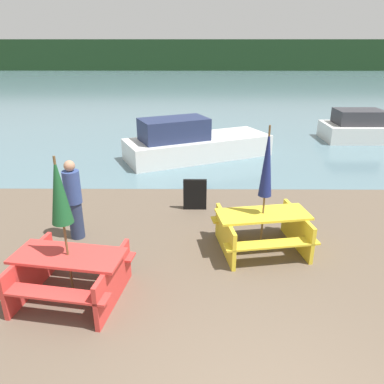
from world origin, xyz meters
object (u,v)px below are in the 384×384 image
(person, at_px, (74,200))
(boat_second, at_px, (371,129))
(signboard, at_px, (195,194))
(picnic_table_red, at_px, (70,271))
(umbrella_darkgreen, at_px, (59,192))
(picnic_table_yellow, at_px, (262,228))
(umbrella_navy, at_px, (267,163))
(boat, at_px, (193,143))

(person, bearing_deg, boat_second, 40.84)
(boat_second, distance_m, signboard, 9.85)
(picnic_table_red, distance_m, umbrella_darkgreen, 1.32)
(picnic_table_yellow, distance_m, person, 3.72)
(umbrella_navy, relative_size, boat, 0.46)
(boat, xyz_separation_m, boat_second, (7.19, 2.57, -0.06))
(boat, xyz_separation_m, person, (-2.32, -5.66, 0.31))
(umbrella_navy, distance_m, signboard, 2.63)
(umbrella_darkgreen, bearing_deg, umbrella_navy, 25.06)
(picnic_table_red, height_order, umbrella_darkgreen, umbrella_darkgreen)
(umbrella_darkgreen, bearing_deg, picnic_table_yellow, 25.06)
(picnic_table_yellow, height_order, umbrella_darkgreen, umbrella_darkgreen)
(umbrella_navy, xyz_separation_m, person, (-3.68, 0.43, -0.92))
(picnic_table_yellow, xyz_separation_m, signboard, (-1.28, 1.84, -0.08))
(boat_second, bearing_deg, signboard, -136.55)
(signboard, bearing_deg, umbrella_darkgreen, -119.88)
(person, relative_size, signboard, 2.19)
(boat, distance_m, boat_second, 7.64)
(person, xyz_separation_m, signboard, (2.40, 1.41, -0.45))
(umbrella_navy, height_order, boat_second, umbrella_navy)
(picnic_table_red, relative_size, signboard, 2.48)
(boat, xyz_separation_m, signboard, (0.08, -4.25, -0.14))
(picnic_table_red, relative_size, picnic_table_yellow, 0.98)
(umbrella_darkgreen, bearing_deg, boat_second, 48.35)
(picnic_table_yellow, xyz_separation_m, umbrella_darkgreen, (-3.19, -1.49, 1.33))
(boat, distance_m, person, 6.12)
(boat, bearing_deg, umbrella_darkgreen, -128.14)
(boat, height_order, boat_second, boat)
(umbrella_navy, bearing_deg, picnic_table_red, -154.94)
(picnic_table_yellow, relative_size, boat, 0.37)
(boat_second, relative_size, signboard, 5.45)
(umbrella_darkgreen, height_order, boat_second, umbrella_darkgreen)
(picnic_table_red, xyz_separation_m, umbrella_navy, (3.19, 1.49, 1.28))
(umbrella_navy, xyz_separation_m, umbrella_darkgreen, (-3.19, -1.49, 0.04))
(picnic_table_yellow, xyz_separation_m, person, (-3.68, 0.43, 0.37))
(picnic_table_yellow, bearing_deg, person, 173.29)
(umbrella_darkgreen, bearing_deg, boat, 76.40)
(picnic_table_yellow, bearing_deg, signboard, 124.76)
(boat_second, bearing_deg, boat, -160.69)
(boat_second, height_order, person, person)
(umbrella_darkgreen, bearing_deg, signboard, 60.12)
(picnic_table_yellow, bearing_deg, umbrella_navy, 90.00)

